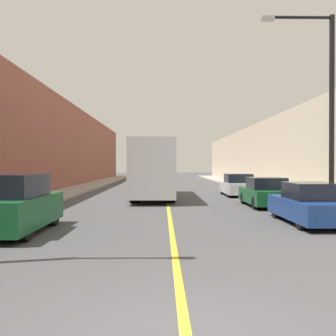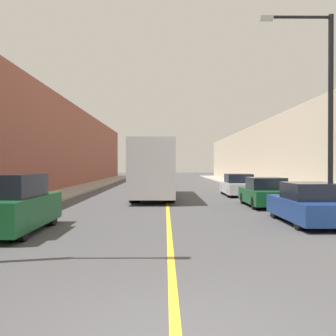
{
  "view_description": "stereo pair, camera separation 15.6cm",
  "coord_description": "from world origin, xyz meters",
  "px_view_note": "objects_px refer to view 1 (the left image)",
  "views": [
    {
      "loc": [
        -0.29,
        -4.79,
        2.13
      ],
      "look_at": [
        0.06,
        19.76,
        1.91
      ],
      "focal_mm": 42.0,
      "sensor_mm": 36.0,
      "label": 1
    },
    {
      "loc": [
        -0.13,
        -4.79,
        2.13
      ],
      "look_at": [
        0.06,
        19.76,
        1.91
      ],
      "focal_mm": 42.0,
      "sensor_mm": 36.0,
      "label": 2
    }
  ],
  "objects_px": {
    "car_right_near": "(310,205)",
    "car_right_far": "(238,186)",
    "car_right_mid": "(265,193)",
    "street_lamp_right": "(325,101)",
    "parked_suv_left": "(12,206)",
    "bus": "(154,168)"
  },
  "relations": [
    {
      "from": "bus",
      "to": "street_lamp_right",
      "type": "distance_m",
      "value": 12.36
    },
    {
      "from": "car_right_near",
      "to": "car_right_far",
      "type": "relative_size",
      "value": 1.02
    },
    {
      "from": "car_right_mid",
      "to": "street_lamp_right",
      "type": "xyz_separation_m",
      "value": [
        1.19,
        -4.44,
        3.98
      ]
    },
    {
      "from": "car_right_mid",
      "to": "street_lamp_right",
      "type": "relative_size",
      "value": 0.55
    },
    {
      "from": "parked_suv_left",
      "to": "street_lamp_right",
      "type": "bearing_deg",
      "value": 15.8
    },
    {
      "from": "parked_suv_left",
      "to": "car_right_near",
      "type": "distance_m",
      "value": 10.16
    },
    {
      "from": "parked_suv_left",
      "to": "car_right_far",
      "type": "bearing_deg",
      "value": 55.78
    },
    {
      "from": "car_right_mid",
      "to": "street_lamp_right",
      "type": "bearing_deg",
      "value": -75.0
    },
    {
      "from": "bus",
      "to": "car_right_near",
      "type": "bearing_deg",
      "value": -62.25
    },
    {
      "from": "bus",
      "to": "car_right_mid",
      "type": "relative_size",
      "value": 2.51
    },
    {
      "from": "bus",
      "to": "car_right_mid",
      "type": "height_order",
      "value": "bus"
    },
    {
      "from": "bus",
      "to": "parked_suv_left",
      "type": "height_order",
      "value": "bus"
    },
    {
      "from": "parked_suv_left",
      "to": "car_right_mid",
      "type": "distance_m",
      "value": 12.46
    },
    {
      "from": "parked_suv_left",
      "to": "car_right_near",
      "type": "height_order",
      "value": "parked_suv_left"
    },
    {
      "from": "car_right_far",
      "to": "street_lamp_right",
      "type": "relative_size",
      "value": 0.57
    },
    {
      "from": "car_right_near",
      "to": "car_right_mid",
      "type": "xyz_separation_m",
      "value": [
        -0.1,
        5.77,
        -0.0
      ]
    },
    {
      "from": "parked_suv_left",
      "to": "car_right_mid",
      "type": "bearing_deg",
      "value": 37.42
    },
    {
      "from": "parked_suv_left",
      "to": "street_lamp_right",
      "type": "xyz_separation_m",
      "value": [
        11.08,
        3.14,
        3.8
      ]
    },
    {
      "from": "bus",
      "to": "car_right_far",
      "type": "relative_size",
      "value": 2.44
    },
    {
      "from": "street_lamp_right",
      "to": "car_right_mid",
      "type": "bearing_deg",
      "value": 105.0
    },
    {
      "from": "parked_suv_left",
      "to": "bus",
      "type": "bearing_deg",
      "value": 72.39
    },
    {
      "from": "car_right_near",
      "to": "street_lamp_right",
      "type": "xyz_separation_m",
      "value": [
        1.09,
        1.34,
        3.97
      ]
    }
  ]
}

